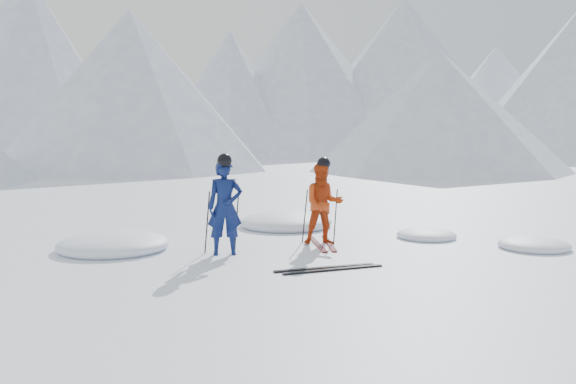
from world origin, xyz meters
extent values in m
plane|color=white|center=(0.00, 0.00, 0.00)|extent=(160.00, 160.00, 0.00)
cone|color=#B2BCD1|center=(-11.51, 40.48, 7.17)|extent=(23.96, 23.96, 14.35)
cone|color=#B2BCD1|center=(-5.08, 51.27, 5.96)|extent=(17.69, 17.69, 11.93)
cone|color=#B2BCD1|center=(4.51, 43.52, 5.42)|extent=(19.63, 19.63, 10.85)
cone|color=#B2BCD1|center=(11.74, 46.25, 7.07)|extent=(23.31, 23.31, 14.15)
cone|color=#B2BCD1|center=(21.49, 44.84, 7.44)|extent=(28.94, 28.94, 14.88)
cone|color=silver|center=(31.93, 45.34, 5.38)|extent=(24.45, 24.45, 10.76)
cone|color=#B2BCD1|center=(12.00, 20.00, 3.25)|extent=(14.00, 14.00, 6.50)
cone|color=#B2BCD1|center=(-4.00, 26.00, 4.50)|extent=(16.00, 16.00, 9.00)
imported|color=#0C194B|center=(-2.49, 0.60, 0.85)|extent=(0.65, 0.46, 1.69)
imported|color=#C1390F|center=(-0.50, 1.10, 0.79)|extent=(0.86, 0.72, 1.59)
cylinder|color=black|center=(-2.79, 0.75, 0.56)|extent=(0.11, 0.08, 1.13)
cylinder|color=black|center=(-2.24, 0.85, 0.56)|extent=(0.11, 0.07, 1.13)
cylinder|color=black|center=(-0.80, 1.35, 0.53)|extent=(0.11, 0.09, 1.06)
cylinder|color=black|center=(-0.20, 1.25, 0.53)|extent=(0.11, 0.08, 1.06)
cube|color=black|center=(-0.62, 1.10, 0.01)|extent=(0.30, 1.70, 0.03)
cube|color=black|center=(-0.38, 1.10, 0.01)|extent=(0.42, 1.69, 0.03)
cube|color=black|center=(-1.12, -0.93, 0.01)|extent=(1.70, 0.23, 0.03)
cube|color=black|center=(-1.02, -1.08, 0.01)|extent=(1.70, 0.29, 0.03)
ellipsoid|color=white|center=(-4.44, 1.53, 0.00)|extent=(2.05, 2.05, 0.45)
ellipsoid|color=white|center=(1.77, 1.24, 0.00)|extent=(1.22, 1.22, 0.27)
ellipsoid|color=white|center=(-0.67, 3.40, 0.00)|extent=(2.13, 2.13, 0.47)
ellipsoid|color=white|center=(3.20, -0.29, 0.00)|extent=(1.31, 1.31, 0.29)
camera|label=1|loc=(-4.06, -10.03, 2.19)|focal=38.00mm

